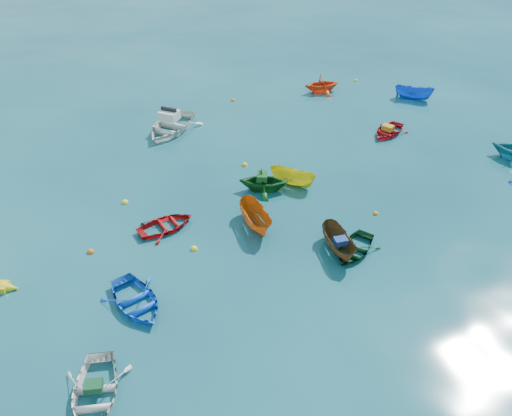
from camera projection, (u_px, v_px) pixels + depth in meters
name	position (u px, v px, depth m)	size (l,w,h in m)	color
ground	(301.00, 274.00, 22.53)	(160.00, 160.00, 0.00)	#0A374A
dinghy_blue_sw	(137.00, 305.00, 20.96)	(2.38, 3.32, 0.69)	blue
dinghy_white_near	(96.00, 397.00, 17.39)	(2.39, 3.34, 0.69)	silver
sampan_brown_mid	(338.00, 251.00, 23.84)	(1.10, 2.92, 1.13)	#4E361C
sampan_yellow_mid	(292.00, 184.00, 28.65)	(1.05, 2.79, 1.08)	gold
dinghy_green_e	(353.00, 252.00, 23.78)	(2.05, 2.87, 0.60)	#104421
dinghy_red_nw	(167.00, 228.00, 25.28)	(2.09, 2.92, 0.61)	#AE0E10
sampan_orange_n	(256.00, 226.00, 25.42)	(1.17, 3.11, 1.20)	#B85711
dinghy_green_n	(264.00, 190.00, 28.14)	(2.35, 2.72, 1.43)	#124F1A
dinghy_red_ne	(388.00, 134.00, 33.85)	(2.13, 2.98, 0.62)	red
sampan_blue_far	(413.00, 99.00, 38.69)	(1.10, 2.92, 1.13)	blue
dinghy_orange_far	(321.00, 92.00, 39.84)	(2.45, 2.84, 1.49)	#DE4214
motorboat_white	(171.00, 130.00, 34.25)	(3.40, 4.75, 1.59)	silver
tarp_green_a	(94.00, 386.00, 17.19)	(0.62, 0.47, 0.30)	#114624
tarp_blue_a	(341.00, 241.00, 23.31)	(0.61, 0.46, 0.30)	navy
tarp_green_b	(262.00, 177.00, 27.63)	(0.74, 0.56, 0.36)	#124A19
tarp_orange_b	(388.00, 128.00, 33.51)	(0.71, 0.54, 0.34)	orange
buoy_ye_a	(194.00, 249.00, 23.93)	(0.35, 0.35, 0.35)	yellow
buoy_or_c	(91.00, 252.00, 23.74)	(0.35, 0.35, 0.35)	#D3570B
buoy_ye_c	(245.00, 165.00, 30.39)	(0.37, 0.37, 0.37)	gold
buoy_or_d	(376.00, 214.00, 26.28)	(0.29, 0.29, 0.29)	orange
buoy_ye_d	(125.00, 203.00, 27.12)	(0.37, 0.37, 0.37)	yellow
buoy_or_e	(233.00, 101.00, 38.37)	(0.33, 0.33, 0.33)	orange
buoy_ye_e	(356.00, 81.00, 41.75)	(0.30, 0.30, 0.30)	yellow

